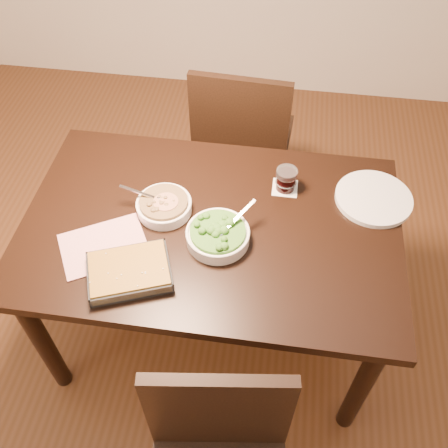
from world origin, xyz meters
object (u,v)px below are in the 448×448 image
(broccoli_bowl, at_px, (218,235))
(chair_far, at_px, (243,139))
(table, at_px, (211,240))
(baking_dish, at_px, (129,272))
(dinner_plate, at_px, (374,198))
(wine_tumbler, at_px, (286,179))
(stew_bowl, at_px, (164,205))

(broccoli_bowl, bearing_deg, chair_far, 90.23)
(table, relative_size, chair_far, 1.45)
(baking_dish, xyz_separation_m, chair_far, (0.27, 1.01, -0.24))
(baking_dish, bearing_deg, chair_far, 54.19)
(dinner_plate, bearing_deg, wine_tumbler, 177.37)
(broccoli_bowl, distance_m, chair_far, 0.85)
(baking_dish, relative_size, wine_tumbler, 3.58)
(wine_tumbler, relative_size, dinner_plate, 0.31)
(broccoli_bowl, distance_m, dinner_plate, 0.63)
(dinner_plate, bearing_deg, table, -160.90)
(baking_dish, xyz_separation_m, wine_tumbler, (0.49, 0.49, 0.03))
(table, bearing_deg, wine_tumbler, 40.72)
(table, relative_size, stew_bowl, 6.01)
(chair_far, bearing_deg, table, 90.81)
(wine_tumbler, height_order, chair_far, chair_far)
(table, xyz_separation_m, stew_bowl, (-0.18, 0.04, 0.12))
(stew_bowl, relative_size, broccoli_bowl, 0.99)
(stew_bowl, xyz_separation_m, dinner_plate, (0.78, 0.17, -0.02))
(table, xyz_separation_m, wine_tumbler, (0.26, 0.22, 0.15))
(dinner_plate, bearing_deg, stew_bowl, -167.87)
(stew_bowl, distance_m, baking_dish, 0.31)
(table, distance_m, stew_bowl, 0.22)
(table, relative_size, baking_dish, 4.26)
(dinner_plate, xyz_separation_m, chair_far, (-0.57, 0.54, -0.22))
(wine_tumbler, bearing_deg, table, -139.28)
(broccoli_bowl, bearing_deg, table, 117.38)
(baking_dish, distance_m, dinner_plate, 0.96)
(dinner_plate, relative_size, chair_far, 0.30)
(dinner_plate, distance_m, chair_far, 0.81)
(wine_tumbler, bearing_deg, dinner_plate, -2.63)
(table, bearing_deg, baking_dish, -130.86)
(stew_bowl, xyz_separation_m, chair_far, (0.22, 0.70, -0.24))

